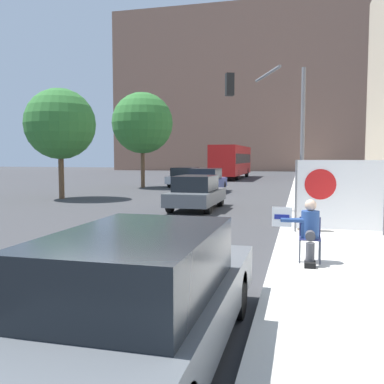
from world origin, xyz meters
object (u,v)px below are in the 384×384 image
(car_on_road_distant, at_px, (185,177))
(street_tree_midblock, at_px, (142,123))
(seated_protester, at_px, (309,229))
(protest_banner, at_px, (339,195))
(parked_car_curbside, at_px, (142,297))
(jogger_on_sidewalk, at_px, (303,200))
(car_on_road_nearest, at_px, (196,193))
(city_bus_on_road, at_px, (232,160))
(pedestrian_behind, at_px, (322,194))
(car_on_road_midblock, at_px, (206,180))
(street_tree_near_curb, at_px, (60,124))
(traffic_light_pole, at_px, (275,113))

(car_on_road_distant, xyz_separation_m, street_tree_midblock, (-2.62, -2.02, 3.88))
(seated_protester, relative_size, protest_banner, 0.53)
(parked_car_curbside, height_order, street_tree_midblock, street_tree_midblock)
(jogger_on_sidewalk, xyz_separation_m, car_on_road_nearest, (-4.25, 5.15, -0.30))
(parked_car_curbside, relative_size, city_bus_on_road, 0.40)
(car_on_road_distant, bearing_deg, city_bus_on_road, 83.17)
(protest_banner, distance_m, street_tree_midblock, 21.12)
(pedestrian_behind, relative_size, protest_banner, 0.71)
(car_on_road_midblock, bearing_deg, parked_car_curbside, -79.43)
(car_on_road_nearest, height_order, car_on_road_distant, car_on_road_nearest)
(pedestrian_behind, distance_m, street_tree_near_curb, 14.22)
(pedestrian_behind, xyz_separation_m, parked_car_curbside, (-2.27, -10.50, -0.27))
(pedestrian_behind, bearing_deg, jogger_on_sidewalk, 80.95)
(car_on_road_nearest, relative_size, street_tree_midblock, 0.62)
(car_on_road_midblock, bearing_deg, city_bus_on_road, 93.89)
(pedestrian_behind, bearing_deg, city_bus_on_road, -71.10)
(jogger_on_sidewalk, height_order, car_on_road_distant, jogger_on_sidewalk)
(car_on_road_midblock, height_order, street_tree_midblock, street_tree_midblock)
(traffic_light_pole, distance_m, city_bus_on_road, 27.09)
(street_tree_midblock, bearing_deg, jogger_on_sidewalk, -56.70)
(seated_protester, xyz_separation_m, city_bus_on_road, (-6.99, 35.06, 1.08))
(protest_banner, bearing_deg, street_tree_near_curb, 147.76)
(seated_protester, height_order, city_bus_on_road, city_bus_on_road)
(parked_car_curbside, relative_size, street_tree_near_curb, 0.84)
(seated_protester, distance_m, parked_car_curbside, 4.60)
(street_tree_near_curb, relative_size, street_tree_midblock, 0.85)
(jogger_on_sidewalk, xyz_separation_m, parked_car_curbside, (-1.66, -7.94, -0.29))
(traffic_light_pole, xyz_separation_m, street_tree_near_curb, (-11.13, 2.98, 0.00))
(pedestrian_behind, distance_m, parked_car_curbside, 10.75)
(pedestrian_behind, bearing_deg, seated_protester, 89.57)
(parked_car_curbside, bearing_deg, car_on_road_nearest, 101.20)
(jogger_on_sidewalk, relative_size, pedestrian_behind, 1.03)
(car_on_road_midblock, bearing_deg, car_on_road_distant, 117.96)
(car_on_road_distant, bearing_deg, seated_protester, -69.31)
(pedestrian_behind, height_order, car_on_road_nearest, pedestrian_behind)
(pedestrian_behind, relative_size, car_on_road_distant, 0.35)
(pedestrian_behind, xyz_separation_m, car_on_road_midblock, (-6.31, 11.15, -0.24))
(jogger_on_sidewalk, bearing_deg, seated_protester, 88.04)
(jogger_on_sidewalk, xyz_separation_m, pedestrian_behind, (0.61, 2.56, -0.02))
(jogger_on_sidewalk, distance_m, parked_car_curbside, 8.12)
(jogger_on_sidewalk, xyz_separation_m, traffic_light_pole, (-1.08, 4.99, 2.88))
(car_on_road_distant, bearing_deg, car_on_road_nearest, -73.09)
(city_bus_on_road, bearing_deg, car_on_road_nearest, -84.23)
(jogger_on_sidewalk, bearing_deg, car_on_road_midblock, -70.78)
(protest_banner, height_order, street_tree_midblock, street_tree_midblock)
(parked_car_curbside, bearing_deg, protest_banner, 71.51)
(street_tree_midblock, bearing_deg, traffic_light_pole, -49.88)
(car_on_road_midblock, relative_size, street_tree_midblock, 0.65)
(pedestrian_behind, xyz_separation_m, car_on_road_distant, (-9.01, 16.25, -0.27))
(street_tree_midblock, bearing_deg, car_on_road_distant, 37.53)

